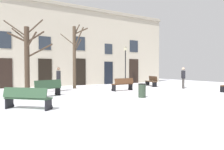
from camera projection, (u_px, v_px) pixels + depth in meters
name	position (u px, v px, depth m)	size (l,w,h in m)	color
ground_plane	(125.00, 94.00, 11.67)	(32.91, 32.91, 0.00)	white
building_facade	(79.00, 45.00, 18.69)	(20.57, 0.60, 7.76)	#BCB29E
tree_left_of_center	(27.00, 56.00, 11.58)	(2.70, 2.14, 4.63)	#423326
tree_foreground	(75.00, 54.00, 15.33)	(2.12, 1.81, 5.29)	#4C3D2D
streetlamp	(125.00, 61.00, 19.73)	(0.30, 0.30, 3.93)	black
litter_bin	(142.00, 90.00, 10.40)	(0.44, 0.44, 0.76)	#2D3D2D
bench_near_center_tree	(123.00, 84.00, 13.74)	(1.68, 0.63, 0.91)	#51331E
bench_near_lamp	(151.00, 81.00, 17.44)	(1.01, 1.85, 0.93)	#3D2819
bench_facing_shops	(27.00, 98.00, 7.27)	(1.69, 1.59, 0.85)	#2D4C33
bench_back_to_back_left	(47.00, 88.00, 10.66)	(1.77, 1.18, 0.95)	#2D4C33
person_by_shop_door	(59.00, 78.00, 13.43)	(0.36, 0.44, 1.70)	black
person_near_bench	(183.00, 77.00, 15.32)	(0.40, 0.44, 1.70)	#403D3A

